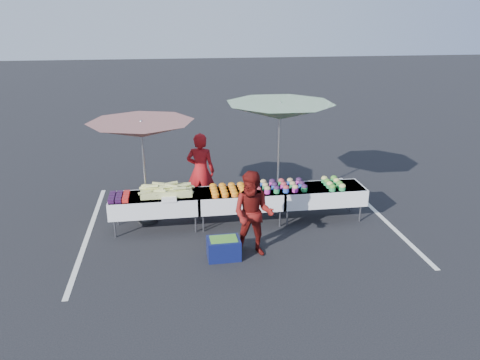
{
  "coord_description": "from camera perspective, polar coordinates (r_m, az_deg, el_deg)",
  "views": [
    {
      "loc": [
        -1.38,
        -9.2,
        4.32
      ],
      "look_at": [
        0.0,
        0.0,
        1.0
      ],
      "focal_mm": 35.0,
      "sensor_mm": 36.0,
      "label": 1
    }
  ],
  "objects": [
    {
      "name": "customer",
      "position": [
        8.67,
        1.6,
        -4.17
      ],
      "size": [
        0.97,
        0.88,
        1.64
      ],
      "primitive_type": "imported",
      "rotation": [
        0.0,
        0.0,
        -0.39
      ],
      "color": "#61110E",
      "rests_on": "ground"
    },
    {
      "name": "berry_punnets",
      "position": [
        9.86,
        -14.53,
        -1.99
      ],
      "size": [
        0.4,
        0.54,
        0.08
      ],
      "color": "black",
      "rests_on": "table_left"
    },
    {
      "name": "plastic_bags",
      "position": [
        9.58,
        -8.64,
        -2.31
      ],
      "size": [
        0.3,
        0.25,
        0.05
      ],
      "primitive_type": "cube",
      "color": "white",
      "rests_on": "table_left"
    },
    {
      "name": "stripe_right",
      "position": [
        11.15,
        16.53,
        -4.01
      ],
      "size": [
        0.1,
        5.0,
        0.0
      ],
      "primitive_type": "cube",
      "color": "silver",
      "rests_on": "ground"
    },
    {
      "name": "table_left",
      "position": [
        9.94,
        -10.33,
        -2.78
      ],
      "size": [
        1.86,
        0.81,
        0.75
      ],
      "color": "white",
      "rests_on": "ground"
    },
    {
      "name": "corn_pile",
      "position": [
        9.88,
        -8.93,
        -1.23
      ],
      "size": [
        1.16,
        0.57,
        0.26
      ],
      "color": "#BCCF6A",
      "rests_on": "table_left"
    },
    {
      "name": "stripe_left",
      "position": [
        10.33,
        -17.95,
        -6.11
      ],
      "size": [
        0.1,
        5.0,
        0.0
      ],
      "primitive_type": "cube",
      "color": "silver",
      "rests_on": "ground"
    },
    {
      "name": "umbrella_right",
      "position": [
        10.49,
        4.88,
        8.26
      ],
      "size": [
        3.17,
        3.17,
        2.5
      ],
      "rotation": [
        0.0,
        0.0,
        0.38
      ],
      "color": "black",
      "rests_on": "ground"
    },
    {
      "name": "bean_baskets",
      "position": [
        10.42,
        11.28,
        -0.37
      ],
      "size": [
        0.36,
        0.68,
        0.15
      ],
      "color": "#249047",
      "rests_on": "table_right"
    },
    {
      "name": "umbrella_left",
      "position": [
        9.88,
        -11.93,
        5.96
      ],
      "size": [
        2.43,
        2.43,
        2.27
      ],
      "rotation": [
        0.0,
        0.0,
        0.1
      ],
      "color": "black",
      "rests_on": "ground"
    },
    {
      "name": "ground",
      "position": [
        10.26,
        0.0,
        -5.27
      ],
      "size": [
        80.0,
        80.0,
        0.0
      ],
      "primitive_type": "plane",
      "color": "black"
    },
    {
      "name": "potato_cups",
      "position": [
        10.09,
        4.78,
        -0.66
      ],
      "size": [
        1.14,
        0.58,
        0.16
      ],
      "color": "blue",
      "rests_on": "table_right"
    },
    {
      "name": "vendor",
      "position": [
        10.82,
        -4.81,
        1.11
      ],
      "size": [
        0.75,
        0.6,
        1.79
      ],
      "primitive_type": "imported",
      "rotation": [
        0.0,
        0.0,
        2.84
      ],
      "color": "maroon",
      "rests_on": "ground"
    },
    {
      "name": "table_right",
      "position": [
        10.43,
        9.83,
        -1.66
      ],
      "size": [
        1.86,
        0.81,
        0.75
      ],
      "color": "white",
      "rests_on": "ground"
    },
    {
      "name": "table_center",
      "position": [
        10.03,
        0.0,
        -2.24
      ],
      "size": [
        1.86,
        0.81,
        0.75
      ],
      "color": "white",
      "rests_on": "ground"
    },
    {
      "name": "storage_bin",
      "position": [
        8.8,
        -2.01,
        -8.27
      ],
      "size": [
        0.61,
        0.45,
        0.4
      ],
      "rotation": [
        0.0,
        0.0,
        0.02
      ],
      "color": "#0E1546",
      "rests_on": "ground"
    },
    {
      "name": "carrot_bowls",
      "position": [
        9.92,
        -0.85,
        -1.15
      ],
      "size": [
        0.95,
        0.69,
        0.11
      ],
      "color": "orange",
      "rests_on": "table_center"
    }
  ]
}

